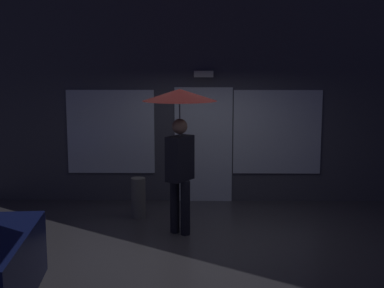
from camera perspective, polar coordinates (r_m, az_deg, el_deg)
name	(u,v)px	position (r m, az deg, el deg)	size (l,w,h in m)	color
ground_plane	(204,238)	(8.18, 1.31, -10.13)	(18.00, 18.00, 0.00)	#423F44
building_facade	(203,90)	(10.10, 1.24, 5.85)	(9.13, 0.48, 4.31)	#4C4C56
person_with_umbrella	(180,122)	(7.99, -1.35, 2.43)	(1.14, 1.14, 2.27)	black
sidewalk_bollard	(138,198)	(9.15, -5.84, -5.83)	(0.25, 0.25, 0.70)	slate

